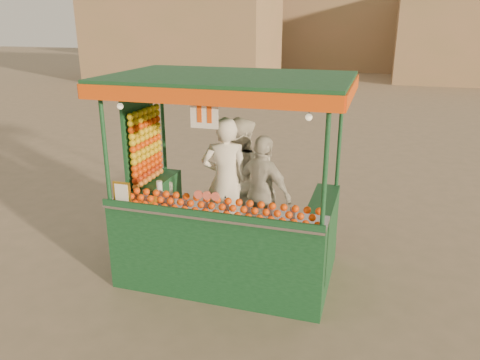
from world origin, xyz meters
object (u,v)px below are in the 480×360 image
(vendor_left, at_px, (225,181))
(vendor_middle, at_px, (240,177))
(vendor_right, at_px, (263,193))
(juice_cart, at_px, (221,217))

(vendor_left, bearing_deg, vendor_middle, -123.84)
(vendor_middle, height_order, vendor_right, vendor_middle)
(juice_cart, xyz_separation_m, vendor_right, (0.45, 0.44, 0.23))
(juice_cart, distance_m, vendor_middle, 0.83)
(juice_cart, bearing_deg, vendor_right, 43.96)
(vendor_left, xyz_separation_m, vendor_middle, (0.12, 0.32, -0.03))
(vendor_middle, xyz_separation_m, vendor_right, (0.43, -0.33, -0.08))
(juice_cart, bearing_deg, vendor_left, 101.22)
(juice_cart, xyz_separation_m, vendor_left, (-0.09, 0.45, 0.35))
(vendor_middle, bearing_deg, juice_cart, 111.13)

